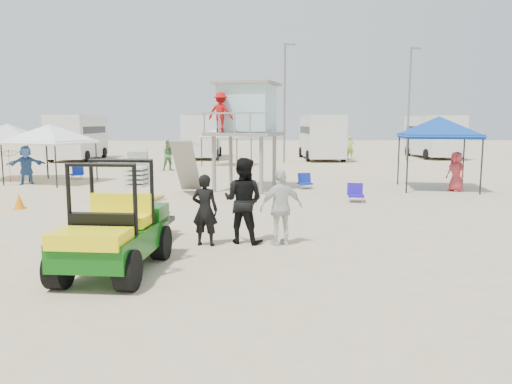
{
  "coord_description": "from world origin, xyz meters",
  "views": [
    {
      "loc": [
        0.26,
        -7.25,
        2.73
      ],
      "look_at": [
        0.5,
        3.0,
        1.3
      ],
      "focal_mm": 35.0,
      "sensor_mm": 36.0,
      "label": 1
    }
  ],
  "objects_px": {
    "surf_trailer": "(139,209)",
    "man_left": "(205,210)",
    "lifeguard_tower": "(243,112)",
    "canopy_blue": "(439,120)",
    "utility_cart": "(112,222)"
  },
  "relations": [
    {
      "from": "surf_trailer",
      "to": "man_left",
      "type": "height_order",
      "value": "surf_trailer"
    },
    {
      "from": "lifeguard_tower",
      "to": "canopy_blue",
      "type": "xyz_separation_m",
      "value": [
        7.96,
        -0.08,
        -0.31
      ]
    },
    {
      "from": "utility_cart",
      "to": "lifeguard_tower",
      "type": "relative_size",
      "value": 0.66
    },
    {
      "from": "man_left",
      "to": "surf_trailer",
      "type": "bearing_deg",
      "value": 0.99
    },
    {
      "from": "surf_trailer",
      "to": "utility_cart",
      "type": "bearing_deg",
      "value": -90.21
    },
    {
      "from": "utility_cart",
      "to": "man_left",
      "type": "bearing_deg",
      "value": 53.22
    },
    {
      "from": "man_left",
      "to": "canopy_blue",
      "type": "bearing_deg",
      "value": -121.15
    },
    {
      "from": "surf_trailer",
      "to": "man_left",
      "type": "xyz_separation_m",
      "value": [
        1.51,
        -0.3,
        0.02
      ]
    },
    {
      "from": "surf_trailer",
      "to": "man_left",
      "type": "distance_m",
      "value": 1.54
    },
    {
      "from": "surf_trailer",
      "to": "lifeguard_tower",
      "type": "distance_m",
      "value": 9.69
    },
    {
      "from": "utility_cart",
      "to": "canopy_blue",
      "type": "height_order",
      "value": "canopy_blue"
    },
    {
      "from": "man_left",
      "to": "canopy_blue",
      "type": "height_order",
      "value": "canopy_blue"
    },
    {
      "from": "surf_trailer",
      "to": "canopy_blue",
      "type": "relative_size",
      "value": 0.66
    },
    {
      "from": "canopy_blue",
      "to": "utility_cart",
      "type": "bearing_deg",
      "value": -132.25
    },
    {
      "from": "utility_cart",
      "to": "surf_trailer",
      "type": "bearing_deg",
      "value": 89.79
    }
  ]
}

